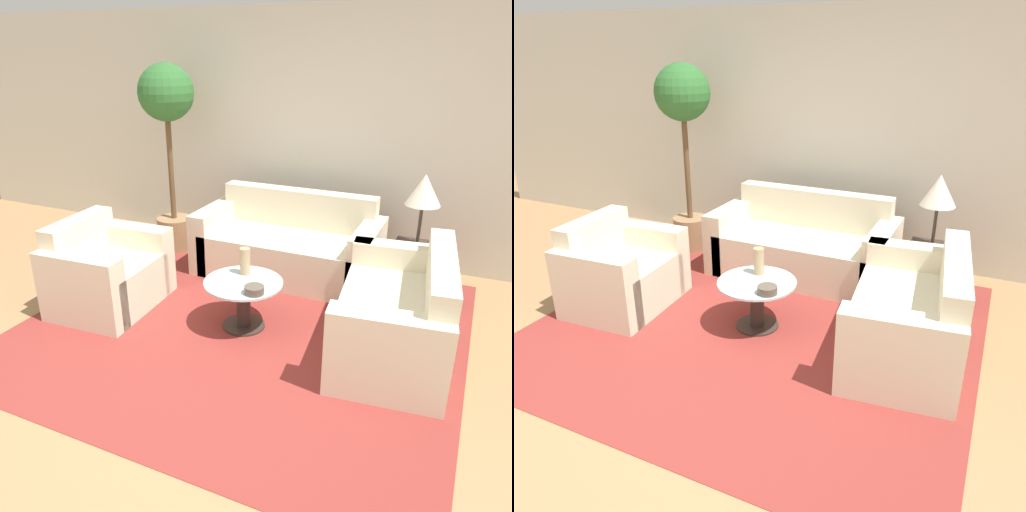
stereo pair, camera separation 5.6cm
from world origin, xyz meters
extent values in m
plane|color=#9E754C|center=(0.00, 0.00, 0.00)|extent=(14.00, 14.00, 0.00)
cube|color=beige|center=(0.00, 2.75, 1.30)|extent=(10.00, 0.06, 2.60)
cube|color=maroon|center=(0.12, 0.84, 0.00)|extent=(3.53, 3.23, 0.01)
cube|color=beige|center=(0.07, 1.96, 0.22)|extent=(1.63, 0.84, 0.44)
cube|color=beige|center=(0.07, 2.28, 0.41)|extent=(1.63, 0.18, 0.83)
cube|color=beige|center=(-0.75, 1.96, 0.32)|extent=(0.20, 0.84, 0.64)
cube|color=beige|center=(0.89, 1.96, 0.32)|extent=(0.20, 0.84, 0.64)
cube|color=beige|center=(-1.14, 0.70, 0.22)|extent=(0.82, 0.83, 0.44)
cube|color=beige|center=(-1.43, 0.68, 0.40)|extent=(0.23, 0.80, 0.80)
cube|color=beige|center=(-1.11, 0.31, 0.32)|extent=(0.78, 0.25, 0.64)
cube|color=beige|center=(-1.16, 1.09, 0.32)|extent=(0.78, 0.25, 0.64)
cube|color=beige|center=(1.31, 1.01, 0.22)|extent=(0.93, 1.36, 0.44)
cube|color=beige|center=(1.61, 1.04, 0.41)|extent=(0.32, 1.29, 0.81)
cube|color=beige|center=(1.23, 1.64, 0.32)|extent=(0.81, 0.29, 0.64)
cube|color=beige|center=(1.38, 0.38, 0.32)|extent=(0.81, 0.29, 0.64)
cylinder|color=#332823|center=(0.12, 0.84, 0.01)|extent=(0.36, 0.36, 0.02)
cylinder|color=#332823|center=(0.12, 0.84, 0.20)|extent=(0.12, 0.12, 0.40)
cylinder|color=#B2C6C6|center=(0.12, 0.84, 0.41)|extent=(0.65, 0.65, 0.02)
cube|color=#332823|center=(1.33, 1.89, 0.28)|extent=(0.40, 0.40, 0.56)
cylinder|color=#332823|center=(1.33, 1.89, 0.57)|extent=(0.18, 0.18, 0.02)
cylinder|color=#332823|center=(1.33, 1.89, 0.76)|extent=(0.03, 0.03, 0.35)
cone|color=beige|center=(1.33, 1.89, 1.07)|extent=(0.30, 0.30, 0.27)
cylinder|color=#93704C|center=(-1.38, 2.12, 0.19)|extent=(0.40, 0.40, 0.37)
cylinder|color=brown|center=(-1.38, 2.12, 0.98)|extent=(0.06, 0.06, 1.22)
sphere|color=#2D662D|center=(-1.38, 2.12, 1.75)|extent=(0.59, 0.59, 0.59)
cylinder|color=tan|center=(0.07, 0.99, 0.53)|extent=(0.09, 0.09, 0.23)
cylinder|color=brown|center=(0.29, 0.68, 0.45)|extent=(0.16, 0.16, 0.06)
camera|label=1|loc=(1.74, -2.46, 2.18)|focal=35.00mm
camera|label=2|loc=(1.80, -2.43, 2.18)|focal=35.00mm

